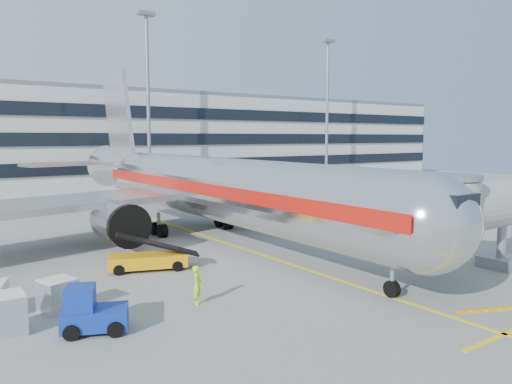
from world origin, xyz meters
TOP-DOWN VIEW (x-y plane):
  - ground at (0.00, 0.00)m, footprint 180.00×180.00m
  - lead_in_line at (0.00, 10.00)m, footprint 0.25×70.00m
  - stop_bar at (0.00, -14.00)m, footprint 6.00×0.25m
  - main_jet at (0.00, 11.72)m, footprint 50.95×48.70m
  - terminal at (0.00, 57.95)m, footprint 150.00×24.25m
  - light_mast_centre at (8.00, 42.00)m, footprint 2.40×1.20m
  - light_mast_east at (42.00, 42.00)m, footprint 2.40×1.20m
  - belt_loader at (-8.26, 4.37)m, footprint 5.19×3.26m
  - baggage_tug at (-14.24, -3.74)m, footprint 3.09×2.54m
  - cargo_container_left at (-17.28, -1.80)m, footprint 1.63×1.63m
  - cargo_container_front at (-14.73, -0.17)m, footprint 1.81×1.81m
  - ramp_worker at (-8.79, -3.13)m, footprint 0.79×0.85m

SIDE VIEW (x-z plane):
  - ground at x=0.00m, z-range 0.00..0.00m
  - lead_in_line at x=0.00m, z-range 0.00..0.01m
  - stop_bar at x=0.00m, z-range 0.00..0.01m
  - belt_loader at x=-8.26m, z-range -0.53..1.91m
  - cargo_container_front at x=-14.73m, z-range 0.00..1.57m
  - cargo_container_left at x=-17.28m, z-range 0.00..1.72m
  - baggage_tug at x=-14.24m, z-range -0.13..1.90m
  - ramp_worker at x=-8.79m, z-range 0.00..1.96m
  - main_jet at x=0.00m, z-range -3.79..12.26m
  - terminal at x=0.00m, z-range 0.00..15.60m
  - light_mast_centre at x=8.00m, z-range 2.15..27.60m
  - light_mast_east at x=42.00m, z-range 2.15..27.60m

